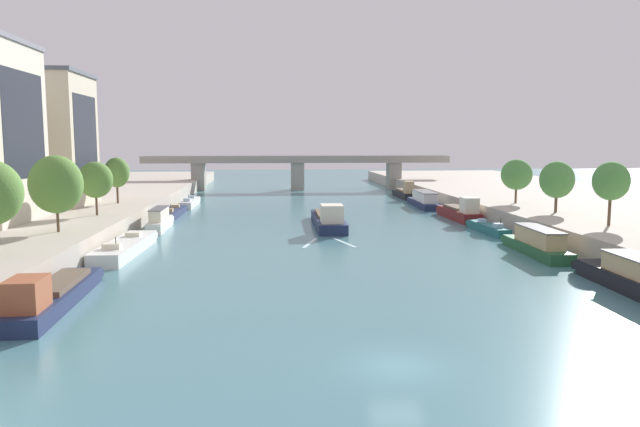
% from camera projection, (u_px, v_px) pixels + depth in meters
% --- Properties ---
extents(ground_plane, '(400.00, 400.00, 0.00)m').
position_uv_depth(ground_plane, '(397.00, 366.00, 28.28)').
color(ground_plane, teal).
extents(quay_left, '(36.00, 170.00, 2.36)m').
position_uv_depth(quay_left, '(17.00, 213.00, 79.35)').
color(quay_left, '#B7AD9E').
rests_on(quay_left, ground).
extents(quay_right, '(36.00, 170.00, 2.36)m').
position_uv_depth(quay_right, '(588.00, 207.00, 85.78)').
color(quay_right, '#B7AD9E').
rests_on(quay_right, ground).
extents(barge_midriver, '(3.63, 17.33, 3.30)m').
position_uv_depth(barge_midriver, '(328.00, 219.00, 74.26)').
color(barge_midriver, '#1E284C').
rests_on(barge_midriver, ground).
extents(wake_behind_barge, '(5.60, 5.92, 0.03)m').
position_uv_depth(wake_behind_barge, '(327.00, 243.00, 62.60)').
color(wake_behind_barge, silver).
rests_on(wake_behind_barge, ground).
extents(moored_boat_left_near, '(3.03, 14.79, 2.88)m').
position_uv_depth(moored_boat_left_near, '(52.00, 295.00, 38.09)').
color(moored_boat_left_near, '#1E284C').
rests_on(moored_boat_left_near, ground).
extents(moored_boat_left_downstream, '(3.34, 15.11, 2.32)m').
position_uv_depth(moored_boat_left_downstream, '(126.00, 247.00, 56.60)').
color(moored_boat_left_downstream, silver).
rests_on(moored_boat_left_downstream, ground).
extents(moored_boat_left_lone, '(1.81, 10.24, 2.69)m').
position_uv_depth(moored_boat_left_lone, '(160.00, 220.00, 71.93)').
color(moored_boat_left_lone, silver).
rests_on(moored_boat_left_lone, ground).
extents(moored_boat_left_second, '(2.44, 12.61, 2.09)m').
position_uv_depth(moored_boat_left_second, '(173.00, 212.00, 85.18)').
color(moored_boat_left_second, '#1E284C').
rests_on(moored_boat_left_second, ground).
extents(moored_boat_left_gap_after, '(2.05, 11.95, 2.22)m').
position_uv_depth(moored_boat_left_gap_after, '(190.00, 202.00, 98.40)').
color(moored_boat_left_gap_after, silver).
rests_on(moored_boat_left_gap_after, ground).
extents(moored_boat_right_gap_after, '(2.66, 12.37, 2.62)m').
position_uv_depth(moored_boat_right_gap_after, '(537.00, 243.00, 56.01)').
color(moored_boat_right_gap_after, '#235633').
rests_on(moored_boat_right_gap_after, ground).
extents(moored_boat_right_upstream, '(1.94, 10.14, 2.09)m').
position_uv_depth(moored_boat_right_upstream, '(488.00, 228.00, 69.65)').
color(moored_boat_right_upstream, '#23666B').
rests_on(moored_boat_right_upstream, ground).
extents(moored_boat_right_near, '(2.81, 12.73, 3.36)m').
position_uv_depth(moored_boat_right_near, '(460.00, 212.00, 81.18)').
color(moored_boat_right_near, maroon).
rests_on(moored_boat_right_near, ground).
extents(moored_boat_right_end, '(3.28, 14.65, 2.59)m').
position_uv_depth(moored_boat_right_end, '(424.00, 200.00, 97.22)').
color(moored_boat_right_end, '#1E284C').
rests_on(moored_boat_right_end, ground).
extents(moored_boat_right_lone, '(2.12, 12.22, 3.38)m').
position_uv_depth(moored_boat_right_lone, '(404.00, 193.00, 112.51)').
color(moored_boat_right_lone, black).
rests_on(moored_boat_right_lone, ground).
extents(tree_left_nearest, '(4.69, 4.69, 6.98)m').
position_uv_depth(tree_left_nearest, '(56.00, 184.00, 54.04)').
color(tree_left_nearest, brown).
rests_on(tree_left_nearest, quay_left).
extents(tree_left_past_mid, '(3.76, 3.76, 5.98)m').
position_uv_depth(tree_left_past_mid, '(95.00, 180.00, 66.49)').
color(tree_left_past_mid, brown).
rests_on(tree_left_past_mid, quay_left).
extents(tree_left_second, '(3.29, 3.29, 6.10)m').
position_uv_depth(tree_left_second, '(117.00, 173.00, 79.33)').
color(tree_left_second, brown).
rests_on(tree_left_second, quay_left).
extents(tree_right_nearest, '(3.46, 3.46, 6.28)m').
position_uv_depth(tree_right_nearest, '(611.00, 181.00, 58.10)').
color(tree_right_nearest, brown).
rests_on(tree_right_nearest, quay_right).
extents(tree_right_far, '(3.90, 3.90, 5.96)m').
position_uv_depth(tree_right_far, '(557.00, 180.00, 69.07)').
color(tree_right_far, brown).
rests_on(tree_right_far, quay_right).
extents(tree_right_third, '(4.07, 4.07, 5.87)m').
position_uv_depth(tree_right_third, '(517.00, 175.00, 79.69)').
color(tree_right_third, brown).
rests_on(tree_right_third, quay_right).
extents(building_left_tall, '(15.11, 11.97, 17.07)m').
position_uv_depth(building_left_tall, '(27.00, 139.00, 76.55)').
color(building_left_tall, beige).
rests_on(building_left_tall, quay_left).
extents(bridge_far, '(66.97, 4.40, 7.43)m').
position_uv_depth(bridge_far, '(297.00, 168.00, 131.33)').
color(bridge_far, gray).
rests_on(bridge_far, ground).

